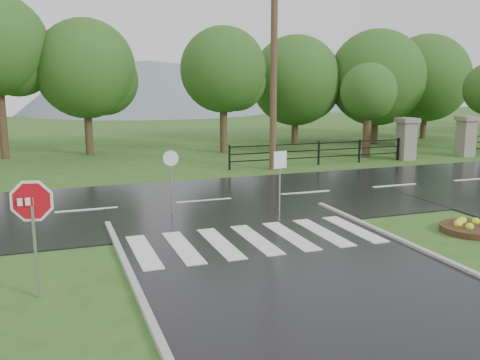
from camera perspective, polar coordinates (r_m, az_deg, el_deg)
name	(u,v)px	position (r m, az deg, el deg)	size (l,w,h in m)	color
ground	(358,319)	(10.19, 12.44, -14.30)	(120.00, 120.00, 0.00)	#2D561C
main_road	(204,202)	(18.94, -3.87, -2.33)	(90.00, 8.00, 0.04)	black
crosswalk	(256,239)	(14.34, 1.70, -6.34)	(6.50, 2.80, 0.02)	silver
pillar_west	(406,138)	(29.99, 17.32, 4.31)	(1.00, 1.00, 2.24)	gray
pillar_east	(466,135)	(32.56, 22.96, 4.42)	(1.00, 1.00, 2.24)	gray
fence_west	(319,151)	(27.21, 8.40, 3.11)	(9.58, 0.08, 1.20)	black
hills	(119,225)	(75.87, -12.77, -4.70)	(102.00, 48.00, 48.00)	slate
treeline	(155,151)	(32.60, -9.02, 3.05)	(83.20, 5.20, 10.00)	#234E18
stop_sign	(32,211)	(11.04, -21.27, -3.10)	(1.10, 0.25, 2.52)	#939399
flower_bed	(473,228)	(16.54, 23.55, -4.67)	(1.78, 1.78, 0.36)	#332111
reg_sign_small	(280,169)	(17.04, 4.29, 1.15)	(0.45, 0.07, 2.02)	#939399
reg_sign_round	(171,174)	(16.86, -7.36, 0.61)	(0.48, 0.13, 2.08)	#939399
utility_pole_east	(274,66)	(25.34, 3.62, 12.08)	(1.70, 0.40, 9.61)	#473523
entrance_tree_left	(369,92)	(30.20, 13.55, 9.15)	(3.05, 3.05, 5.16)	#3D2B1C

